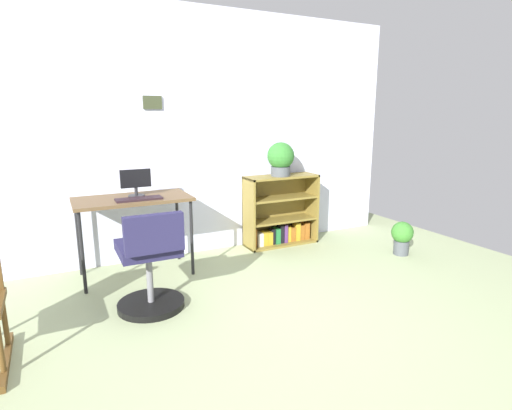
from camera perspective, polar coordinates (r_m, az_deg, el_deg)
The scene contains 9 objects.
ground_plane at distance 2.82m, azimuth 3.57°, elevation -19.50°, with size 6.24×6.24×0.00m, color #9DAB7D.
wall_back at distance 4.38m, azimuth -10.71°, elevation 9.59°, with size 5.20×0.12×2.57m.
desk at distance 3.92m, azimuth -16.81°, elevation 0.08°, with size 1.03×0.55×0.75m.
monitor at distance 3.92m, azimuth -16.43°, elevation 3.07°, with size 0.28×0.15×0.25m.
keyboard at distance 3.78m, azimuth -16.03°, elevation 0.83°, with size 0.40×0.15×0.02m, color black.
office_chair at distance 3.25m, azimuth -14.52°, elevation -8.32°, with size 0.52×0.55×0.81m.
bookshelf_low at distance 4.78m, azimuth 3.32°, elevation -1.34°, with size 0.86×0.30×0.81m.
potted_plant_on_shelf at distance 4.60m, azimuth 3.47°, elevation 6.54°, with size 0.30×0.30×0.38m.
potted_plant_floor at distance 4.70m, azimuth 19.71°, elevation -4.09°, with size 0.23×0.23×0.37m.
Camera 1 is at (-1.22, -2.05, 1.50)m, focal length 28.66 mm.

